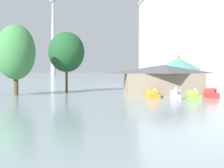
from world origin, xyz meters
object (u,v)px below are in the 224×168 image
(pedal_boat_lime, at_px, (193,96))
(pedal_boat_red, at_px, (211,94))
(shoreline_tree_tall_left, at_px, (16,52))
(distant_broadcast_tower, at_px, (53,17))
(background_building_block, at_px, (188,41))
(pedal_boat_lavender, at_px, (175,95))
(green_roof_pavilion, at_px, (178,71))
(shoreline_tree_mid, at_px, (66,52))
(boathouse, at_px, (163,80))
(pedal_boat_orange, at_px, (153,94))

(pedal_boat_lime, xyz_separation_m, pedal_boat_red, (3.36, 1.61, 0.11))
(shoreline_tree_tall_left, xyz_separation_m, distant_broadcast_tower, (-21.70, 306.56, 55.56))
(shoreline_tree_tall_left, distance_m, background_building_block, 54.26)
(pedal_boat_lavender, relative_size, green_roof_pavilion, 0.28)
(pedal_boat_lavender, height_order, shoreline_tree_tall_left, shoreline_tree_tall_left)
(shoreline_tree_mid, bearing_deg, distant_broadcast_tower, 95.67)
(pedal_boat_lime, height_order, boathouse, boathouse)
(shoreline_tree_tall_left, bearing_deg, shoreline_tree_mid, 46.25)
(green_roof_pavilion, bearing_deg, pedal_boat_lime, -100.79)
(shoreline_tree_tall_left, bearing_deg, pedal_boat_orange, -19.20)
(boathouse, height_order, distant_broadcast_tower, distant_broadcast_tower)
(background_building_block, height_order, distant_broadcast_tower, distant_broadcast_tower)
(background_building_block, relative_size, distant_broadcast_tower, 0.17)
(shoreline_tree_tall_left, relative_size, shoreline_tree_mid, 1.02)
(green_roof_pavilion, height_order, shoreline_tree_mid, shoreline_tree_mid)
(distant_broadcast_tower, bearing_deg, pedal_boat_red, -80.61)
(pedal_boat_orange, bearing_deg, pedal_boat_lime, 65.48)
(pedal_boat_orange, xyz_separation_m, pedal_boat_red, (8.85, -0.26, 0.05))
(shoreline_tree_tall_left, xyz_separation_m, background_building_block, (40.68, 35.49, 5.43))
(pedal_boat_orange, relative_size, pedal_boat_lavender, 0.90)
(shoreline_tree_tall_left, bearing_deg, background_building_block, 41.10)
(boathouse, bearing_deg, shoreline_tree_mid, 146.03)
(pedal_boat_red, xyz_separation_m, shoreline_tree_mid, (-22.37, 15.98, 7.11))
(boathouse, bearing_deg, pedal_boat_red, -39.35)
(shoreline_tree_tall_left, bearing_deg, pedal_boat_red, -14.31)
(pedal_boat_lime, distance_m, green_roof_pavilion, 22.12)
(pedal_boat_lavender, xyz_separation_m, boathouse, (-0.13, 7.01, 2.10))
(pedal_boat_red, relative_size, shoreline_tree_mid, 0.23)
(pedal_boat_lavender, xyz_separation_m, shoreline_tree_mid, (-16.34, 17.93, 7.15))
(pedal_boat_lavender, bearing_deg, pedal_boat_lime, 110.79)
(pedal_boat_lime, bearing_deg, shoreline_tree_tall_left, -106.59)
(pedal_boat_lavender, relative_size, shoreline_tree_tall_left, 0.24)
(boathouse, distance_m, green_roof_pavilion, 16.37)
(boathouse, height_order, shoreline_tree_mid, shoreline_tree_mid)
(shoreline_tree_tall_left, relative_size, distant_broadcast_tower, 0.08)
(boathouse, xyz_separation_m, background_building_block, (16.58, 38.16, 9.95))
(shoreline_tree_tall_left, bearing_deg, pedal_boat_lavender, -21.76)
(shoreline_tree_tall_left, height_order, background_building_block, background_building_block)
(green_roof_pavilion, relative_size, shoreline_tree_mid, 0.86)
(pedal_boat_orange, height_order, distant_broadcast_tower, distant_broadcast_tower)
(pedal_boat_red, height_order, background_building_block, background_building_block)
(pedal_boat_orange, distance_m, green_roof_pavilion, 22.07)
(green_roof_pavilion, bearing_deg, distant_broadcast_tower, 100.15)
(shoreline_tree_mid, height_order, background_building_block, background_building_block)
(green_roof_pavilion, xyz_separation_m, shoreline_tree_mid, (-23.11, -3.87, 3.74))
(pedal_boat_orange, height_order, background_building_block, background_building_block)
(pedal_boat_orange, xyz_separation_m, background_building_block, (19.26, 42.95, 12.06))
(pedal_boat_orange, distance_m, distant_broadcast_tower, 323.01)
(pedal_boat_lavender, height_order, green_roof_pavilion, green_roof_pavilion)
(distant_broadcast_tower, bearing_deg, shoreline_tree_mid, -84.33)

